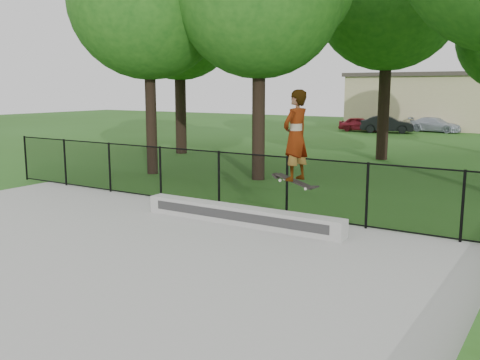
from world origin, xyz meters
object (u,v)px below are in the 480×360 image
at_px(car_c, 435,125).
at_px(skater_airborne, 296,137).
at_px(car_b, 387,124).
at_px(grind_ledge, 240,215).
at_px(car_a, 360,124).

bearing_deg(car_c, skater_airborne, -162.31).
bearing_deg(car_c, car_b, 142.37).
bearing_deg(grind_ledge, car_b, 100.44).
bearing_deg(car_a, car_c, -74.27).
bearing_deg(skater_airborne, car_b, 103.30).
distance_m(car_a, car_b, 2.04).
relative_size(car_c, skater_airborne, 1.60).
relative_size(grind_ledge, skater_airborne, 2.45).
bearing_deg(car_a, grind_ledge, -175.46).
height_order(car_a, car_c, car_c).
xyz_separation_m(car_a, car_c, (4.78, 2.29, 0.01)).
bearing_deg(car_b, grind_ledge, 174.39).
distance_m(car_c, skater_airborne, 30.39).
height_order(grind_ledge, car_a, car_a).
bearing_deg(grind_ledge, car_c, 94.41).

